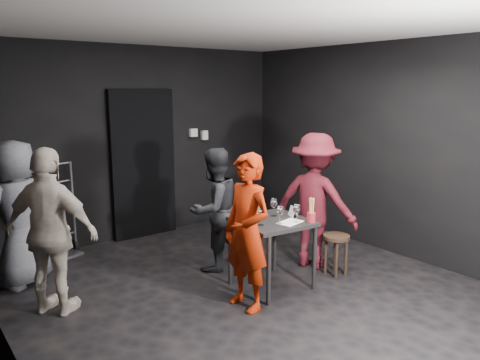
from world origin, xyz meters
TOP-DOWN VIEW (x-y plane):
  - floor at (0.00, 0.00)m, footprint 4.50×5.00m
  - ceiling at (0.00, 0.00)m, footprint 4.50×5.00m
  - wall_back at (0.00, 2.50)m, footprint 4.50×0.04m
  - wall_left at (-2.25, 0.00)m, footprint 0.04×5.00m
  - wall_right at (2.25, 0.00)m, footprint 0.04×5.00m
  - doorway at (0.00, 2.44)m, footprint 0.95×0.10m
  - wallbox_upper at (0.85, 2.45)m, footprint 0.12×0.06m
  - wallbox_lower at (1.05, 2.45)m, footprint 0.10×0.06m
  - hand_truck at (-1.22, 2.32)m, footprint 0.40×0.34m
  - tasting_table at (0.28, -0.03)m, footprint 0.72×0.72m
  - stool at (1.09, -0.22)m, footprint 0.30×0.30m
  - server_red at (-0.22, -0.25)m, footprint 0.41×0.59m
  - woman_black at (0.09, 0.78)m, footprint 0.73×0.49m
  - man_maroon at (1.09, 0.13)m, footprint 0.89×1.22m
  - bystander_cream at (-1.75, 0.76)m, footprint 1.00×1.07m
  - bystander_grey at (-1.84, 1.66)m, footprint 0.93×0.82m
  - tasting_mat at (0.37, -0.22)m, footprint 0.30×0.23m
  - wine_glass_a at (0.06, -0.11)m, footprint 0.08×0.08m
  - wine_glass_b at (0.08, 0.03)m, footprint 0.08×0.08m
  - wine_glass_c at (0.18, 0.08)m, footprint 0.10×0.10m
  - wine_glass_d at (0.25, -0.19)m, footprint 0.10×0.10m
  - wine_glass_e at (0.42, -0.25)m, footprint 0.10×0.10m
  - wine_glass_f at (0.40, 0.07)m, footprint 0.10×0.10m
  - wine_bottle at (-0.02, 0.03)m, footprint 0.08×0.08m
  - breadstick_cup at (0.55, -0.34)m, footprint 0.09×0.09m
  - reserved_card at (0.54, -0.07)m, footprint 0.14×0.17m

SIDE VIEW (x-z plane):
  - floor at x=0.00m, z-range -0.01..0.01m
  - hand_truck at x=-1.22m, z-range -0.38..0.82m
  - stool at x=1.09m, z-range 0.12..0.59m
  - tasting_table at x=0.28m, z-range 0.28..1.03m
  - woman_black at x=0.09m, z-range 0.00..1.39m
  - tasting_mat at x=0.37m, z-range 0.75..0.75m
  - server_red at x=-0.22m, z-range 0.00..1.55m
  - reserved_card at x=0.54m, z-range 0.75..0.86m
  - bystander_grey at x=-1.84m, z-range 0.00..1.68m
  - wine_glass_a at x=0.06m, z-range 0.75..0.94m
  - wine_glass_d at x=0.25m, z-range 0.75..0.95m
  - bystander_cream at x=-1.75m, z-range 0.00..1.70m
  - wine_glass_b at x=0.08m, z-range 0.75..0.95m
  - wine_glass_c at x=0.18m, z-range 0.75..0.96m
  - wine_glass_e at x=0.42m, z-range 0.75..0.96m
  - wine_glass_f at x=0.40m, z-range 0.75..0.96m
  - man_maroon at x=1.09m, z-range 0.00..1.72m
  - breadstick_cup at x=0.55m, z-range 0.74..1.01m
  - wine_bottle at x=-0.02m, z-range 0.71..1.05m
  - doorway at x=0.00m, z-range 0.00..2.10m
  - wall_back at x=0.00m, z-range 0.00..2.70m
  - wall_left at x=-2.25m, z-range 0.00..2.70m
  - wall_right at x=2.25m, z-range 0.00..2.70m
  - wallbox_lower at x=1.05m, z-range 1.33..1.47m
  - wallbox_upper at x=0.85m, z-range 1.39..1.51m
  - ceiling at x=0.00m, z-range 2.69..2.71m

